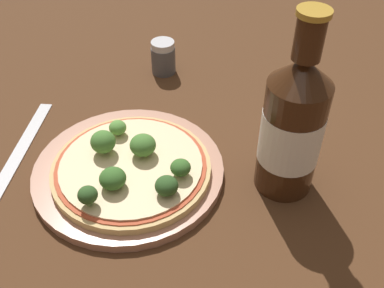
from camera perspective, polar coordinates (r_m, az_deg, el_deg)
ground_plane at (r=0.60m, az=-7.54°, el=-2.86°), size 3.00×3.00×0.00m
plate at (r=0.58m, az=-7.71°, el=-3.40°), size 0.24×0.24×0.01m
pizza at (r=0.57m, az=-7.71°, el=-2.98°), size 0.20×0.20×0.01m
broccoli_floret_0 at (r=0.52m, az=-3.25°, el=-5.33°), size 0.03×0.03×0.02m
broccoli_floret_1 at (r=0.58m, az=-11.23°, el=0.27°), size 0.03×0.03×0.03m
broccoli_floret_2 at (r=0.53m, az=-9.77°, el=-4.39°), size 0.03×0.03×0.03m
broccoli_floret_3 at (r=0.52m, az=-13.11°, el=-6.35°), size 0.02×0.02×0.03m
broccoli_floret_4 at (r=0.54m, az=-1.46°, el=-3.02°), size 0.02×0.02×0.02m
broccoli_floret_5 at (r=0.57m, az=-6.16°, el=0.06°), size 0.03×0.03×0.03m
broccoli_floret_6 at (r=0.60m, az=-9.42°, el=2.06°), size 0.02×0.02×0.02m
beer_bottle at (r=0.52m, az=12.63°, el=2.17°), size 0.07×0.07×0.23m
pepper_shaker at (r=0.76m, az=-3.67°, el=10.94°), size 0.04×0.04×0.06m
fork at (r=0.66m, az=-20.62°, el=-0.13°), size 0.04×0.20×0.00m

